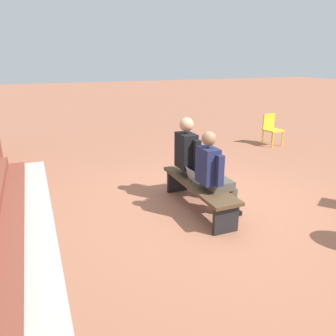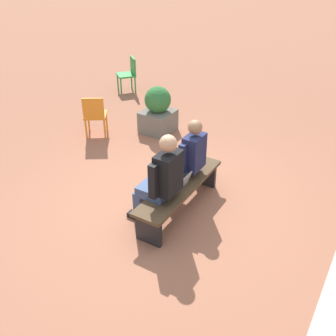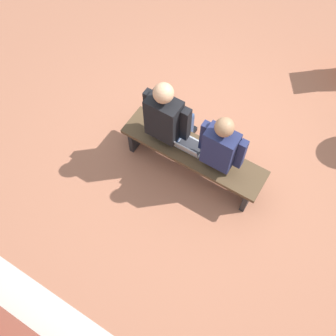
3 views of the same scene
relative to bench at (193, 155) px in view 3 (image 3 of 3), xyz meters
name	(u,v)px [view 3 (image 3 of 3)]	position (x,y,z in m)	size (l,w,h in m)	color
ground_plane	(200,155)	(0.01, -0.25, -0.35)	(60.00, 60.00, 0.00)	#9E6047
concrete_strip	(78,336)	(0.00, 2.33, -0.35)	(7.22, 0.40, 0.01)	#B7B2A8
bench	(193,155)	(0.00, 0.00, 0.00)	(1.80, 0.44, 0.45)	#4C3823
person_student	(223,147)	(-0.33, -0.07, 0.35)	(0.53, 0.66, 1.32)	#4C473D
person_adult	(169,118)	(0.38, -0.07, 0.38)	(0.57, 0.72, 1.40)	#384C75
laptop	(189,147)	(0.05, 0.01, 0.15)	(0.32, 0.29, 0.21)	#9EA0A5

